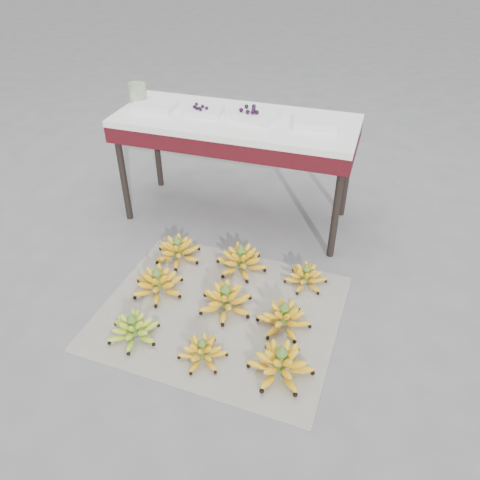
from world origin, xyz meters
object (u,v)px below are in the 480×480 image
(newspaper_mat, at_px, (220,311))
(glass_jar, at_px, (138,94))
(bunch_back_left, at_px, (178,251))
(bunch_mid_left, at_px, (158,283))
(bunch_back_center, at_px, (241,260))
(bunch_mid_center, at_px, (226,300))
(bunch_front_right, at_px, (281,363))
(tray_far_right, at_px, (316,123))
(tray_left, at_px, (204,111))
(tray_right, at_px, (254,114))
(bunch_mid_right, at_px, (284,318))
(bunch_front_center, at_px, (203,352))
(bunch_back_right, at_px, (306,277))
(vendor_table, at_px, (236,130))
(bunch_front_left, at_px, (133,329))
(tray_far_left, at_px, (155,106))

(newspaper_mat, xyz_separation_m, glass_jar, (-0.89, 0.96, 0.79))
(bunch_back_left, bearing_deg, bunch_mid_left, -68.98)
(bunch_back_left, height_order, bunch_back_center, bunch_back_center)
(bunch_mid_center, distance_m, bunch_back_left, 0.54)
(bunch_front_right, bearing_deg, newspaper_mat, 149.07)
(bunch_back_center, bearing_deg, bunch_front_right, -45.87)
(bunch_back_center, bearing_deg, bunch_mid_center, -72.95)
(bunch_front_right, bearing_deg, tray_far_right, 101.08)
(tray_left, bearing_deg, glass_jar, 176.66)
(tray_left, relative_size, tray_right, 0.73)
(bunch_mid_right, bearing_deg, bunch_front_center, -129.46)
(bunch_mid_left, distance_m, bunch_back_center, 0.51)
(bunch_front_right, bearing_deg, bunch_back_right, 96.27)
(vendor_table, relative_size, tray_far_right, 5.46)
(bunch_front_center, height_order, vendor_table, vendor_table)
(newspaper_mat, height_order, bunch_mid_right, bunch_mid_right)
(bunch_mid_left, relative_size, glass_jar, 2.75)
(bunch_mid_center, bearing_deg, tray_left, 139.07)
(bunch_back_center, xyz_separation_m, vendor_table, (-0.21, 0.56, 0.57))
(bunch_front_left, bearing_deg, bunch_back_left, 70.52)
(vendor_table, height_order, tray_far_right, tray_far_right)
(bunch_front_right, bearing_deg, bunch_back_left, 146.22)
(tray_far_left, height_order, glass_jar, glass_jar)
(bunch_back_center, relative_size, tray_far_left, 1.32)
(bunch_mid_center, relative_size, tray_far_left, 1.42)
(vendor_table, height_order, tray_left, tray_left)
(vendor_table, bearing_deg, bunch_mid_right, -58.83)
(bunch_back_left, distance_m, vendor_table, 0.84)
(tray_left, relative_size, tray_far_right, 0.84)
(newspaper_mat, bearing_deg, tray_far_left, 129.33)
(bunch_front_left, height_order, bunch_mid_left, bunch_mid_left)
(bunch_mid_left, relative_size, bunch_back_left, 1.06)
(newspaper_mat, xyz_separation_m, tray_far_left, (-0.75, 0.92, 0.74))
(bunch_mid_left, xyz_separation_m, bunch_back_right, (0.78, 0.32, -0.01))
(bunch_front_right, bearing_deg, bunch_mid_left, 161.90)
(bunch_front_center, bearing_deg, tray_right, 79.49)
(bunch_front_right, height_order, tray_far_right, tray_far_right)
(tray_left, bearing_deg, vendor_table, 0.93)
(bunch_back_center, distance_m, tray_far_right, 0.93)
(bunch_back_center, bearing_deg, bunch_front_center, -74.44)
(glass_jar, bearing_deg, bunch_mid_right, -37.75)
(bunch_front_right, xyz_separation_m, tray_right, (-0.51, 1.25, 0.68))
(bunch_front_right, height_order, tray_left, tray_left)
(bunch_front_center, distance_m, tray_right, 1.47)
(bunch_front_left, distance_m, tray_far_right, 1.56)
(bunch_mid_center, xyz_separation_m, vendor_table, (-0.24, 0.91, 0.57))
(bunch_front_left, relative_size, tray_far_right, 1.25)
(bunch_mid_right, bearing_deg, bunch_mid_left, -178.67)
(bunch_back_right, relative_size, tray_far_left, 1.11)
(bunch_mid_left, xyz_separation_m, bunch_back_left, (-0.02, 0.31, -0.00))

